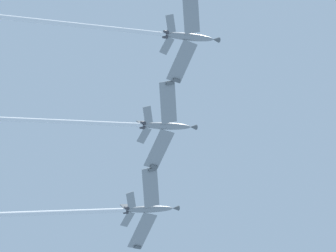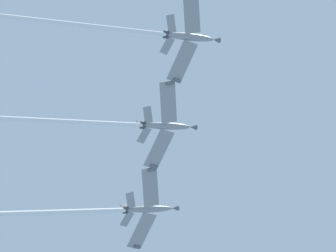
# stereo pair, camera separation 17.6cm
# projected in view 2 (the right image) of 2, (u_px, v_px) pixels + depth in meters

# --- Properties ---
(jet_inner_left) EXTENTS (27.86, 31.66, 21.40)m
(jet_inner_left) POSITION_uv_depth(u_px,v_px,m) (115.00, 210.00, 134.34)
(jet_inner_left) COLOR gray
(jet_centre) EXTENTS (29.58, 33.83, 22.70)m
(jet_centre) POSITION_uv_depth(u_px,v_px,m) (132.00, 124.00, 129.54)
(jet_centre) COLOR gray
(jet_inner_right) EXTENTS (29.94, 34.88, 24.96)m
(jet_inner_right) POSITION_uv_depth(u_px,v_px,m) (153.00, 33.00, 124.61)
(jet_inner_right) COLOR gray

